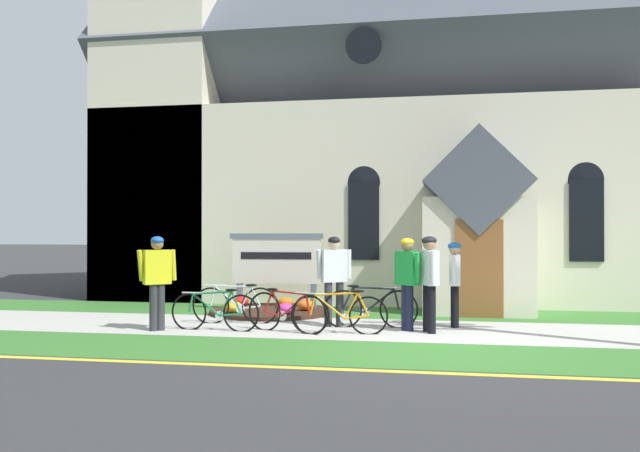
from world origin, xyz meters
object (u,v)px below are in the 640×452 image
at_px(cyclist_in_red_jersey, 429,276).
at_px(cyclist_in_white_jersey, 334,273).
at_px(bicycle_white, 215,311).
at_px(bicycle_silver, 340,314).
at_px(bicycle_yellow, 370,308).
at_px(cyclist_in_orange_jersey, 455,278).
at_px(church_sign, 276,260).
at_px(cyclist_in_yellow_jersey, 157,275).
at_px(bicycle_red, 236,305).
at_px(bicycle_green, 286,312).
at_px(roadside_conifer, 621,115).
at_px(cyclist_in_blue_jersey, 407,276).

relative_size(cyclist_in_red_jersey, cyclist_in_white_jersey, 1.01).
bearing_deg(bicycle_white, bicycle_silver, 0.44).
distance_m(bicycle_yellow, cyclist_in_orange_jersey, 1.72).
distance_m(bicycle_white, cyclist_in_white_jersey, 2.38).
bearing_deg(cyclist_in_white_jersey, bicycle_white, -155.94).
height_order(church_sign, cyclist_in_orange_jersey, church_sign).
height_order(bicycle_white, cyclist_in_yellow_jersey, cyclist_in_yellow_jersey).
bearing_deg(cyclist_in_orange_jersey, bicycle_red, -176.81).
height_order(bicycle_green, roadside_conifer, roadside_conifer).
distance_m(bicycle_green, cyclist_in_blue_jersey, 2.32).
height_order(cyclist_in_white_jersey, roadside_conifer, roadside_conifer).
bearing_deg(bicycle_silver, cyclist_in_blue_jersey, 25.82).
distance_m(cyclist_in_white_jersey, cyclist_in_yellow_jersey, 3.34).
xyz_separation_m(bicycle_silver, cyclist_in_blue_jersey, (1.18, 0.57, 0.65)).
xyz_separation_m(bicycle_white, bicycle_green, (1.34, 0.05, 0.01)).
bearing_deg(cyclist_in_blue_jersey, bicycle_silver, -154.18).
height_order(bicycle_silver, cyclist_in_blue_jersey, cyclist_in_blue_jersey).
xyz_separation_m(bicycle_silver, roadside_conifer, (6.69, 7.57, 4.68)).
bearing_deg(bicycle_white, cyclist_in_orange_jersey, 15.55).
relative_size(church_sign, bicycle_green, 1.35).
xyz_separation_m(cyclist_in_blue_jersey, cyclist_in_orange_jersey, (0.87, 0.63, -0.07)).
relative_size(bicycle_white, cyclist_in_yellow_jersey, 0.99).
bearing_deg(cyclist_in_white_jersey, bicycle_red, 178.58).
bearing_deg(church_sign, bicycle_red, -97.56).
bearing_deg(bicycle_red, bicycle_yellow, -1.82).
distance_m(cyclist_in_red_jersey, cyclist_in_orange_jersey, 0.91).
bearing_deg(bicycle_yellow, cyclist_in_yellow_jersey, -164.08).
xyz_separation_m(bicycle_silver, cyclist_in_red_jersey, (1.58, 0.43, 0.67)).
height_order(cyclist_in_orange_jersey, roadside_conifer, roadside_conifer).
bearing_deg(bicycle_green, cyclist_in_blue_jersey, 13.96).
xyz_separation_m(cyclist_in_white_jersey, cyclist_in_yellow_jersey, (-3.14, -1.14, 0.01)).
bearing_deg(cyclist_in_orange_jersey, roadside_conifer, 53.89).
bearing_deg(cyclist_in_white_jersey, bicycle_silver, -74.78).
bearing_deg(cyclist_in_orange_jersey, bicycle_silver, -149.63).
bearing_deg(cyclist_in_blue_jersey, roadside_conifer, 51.76).
height_order(cyclist_in_white_jersey, cyclist_in_blue_jersey, cyclist_in_white_jersey).
bearing_deg(bicycle_green, bicycle_white, -177.91).
height_order(church_sign, bicycle_white, church_sign).
distance_m(cyclist_in_blue_jersey, roadside_conifer, 9.78).
xyz_separation_m(bicycle_yellow, cyclist_in_orange_jersey, (1.59, 0.33, 0.57)).
xyz_separation_m(church_sign, cyclist_in_yellow_jersey, (-1.43, -3.36, -0.13)).
distance_m(cyclist_in_orange_jersey, roadside_conifer, 8.88).
height_order(bicycle_yellow, cyclist_in_blue_jersey, cyclist_in_blue_jersey).
xyz_separation_m(bicycle_silver, cyclist_in_white_jersey, (-0.25, 0.91, 0.67)).
height_order(bicycle_green, cyclist_in_blue_jersey, cyclist_in_blue_jersey).
bearing_deg(bicycle_white, cyclist_in_blue_jersey, 9.51).
bearing_deg(cyclist_in_blue_jersey, cyclist_in_yellow_jersey, -170.15).
xyz_separation_m(church_sign, cyclist_in_blue_jersey, (3.13, -2.56, -0.16)).
xyz_separation_m(church_sign, bicycle_red, (-0.29, -2.17, -0.79)).
bearing_deg(cyclist_in_red_jersey, bicycle_yellow, 158.13).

